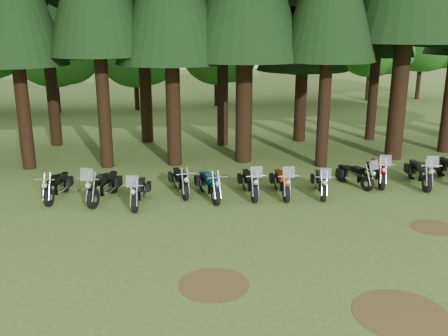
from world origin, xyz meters
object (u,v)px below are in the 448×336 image
Objects in this scene: motorcycle_9 at (378,172)px; motorcycle_5 at (250,183)px; motorcycle_6 at (282,183)px; motorcycle_0 at (57,187)px; motorcycle_10 at (420,173)px; motorcycle_1 at (103,187)px; motorcycle_7 at (321,184)px; motorcycle_2 at (139,192)px; motorcycle_3 at (181,182)px; motorcycle_4 at (209,185)px; motorcycle_8 at (355,176)px.

motorcycle_5 is at bearing -158.76° from motorcycle_9.
motorcycle_0 is at bearing 177.02° from motorcycle_6.
motorcycle_9 is at bearing 171.96° from motorcycle_10.
motorcycle_1 is 1.14× the size of motorcycle_7.
motorcycle_1 is 0.99× the size of motorcycle_10.
motorcycle_2 is 1.90m from motorcycle_3.
motorcycle_4 is at bearing -172.45° from motorcycle_7.
motorcycle_4 is at bearing 4.50° from motorcycle_0.
motorcycle_4 reaches higher than motorcycle_3.
motorcycle_2 is 0.99× the size of motorcycle_6.
motorcycle_4 is 0.96× the size of motorcycle_10.
motorcycle_10 is (9.62, -0.60, 0.04)m from motorcycle_3.
motorcycle_7 is (2.70, -0.36, -0.04)m from motorcycle_5.
motorcycle_1 is at bearing -2.68° from motorcycle_0.
motorcycle_3 is 1.06× the size of motorcycle_7.
motorcycle_3 is 1.12× the size of motorcycle_8.
motorcycle_9 is at bearing 22.81° from motorcycle_1.
motorcycle_0 is at bearing 173.61° from motorcycle_5.
motorcycle_6 reaches higher than motorcycle_8.
motorcycle_9 reaches higher than motorcycle_0.
motorcycle_7 is (6.88, -0.02, -0.03)m from motorcycle_2.
motorcycle_8 is at bearing -9.58° from motorcycle_3.
motorcycle_6 is at bearing 11.83° from motorcycle_2.
motorcycle_8 is (1.71, 0.79, -0.01)m from motorcycle_7.
motorcycle_8 is (11.59, -0.39, -0.03)m from motorcycle_0.
motorcycle_0 is 0.97× the size of motorcycle_6.
motorcycle_6 is 4.35m from motorcycle_9.
motorcycle_3 reaches higher than motorcycle_0.
motorcycle_5 is (4.18, 0.34, 0.01)m from motorcycle_2.
motorcycle_2 is at bearing -8.21° from motorcycle_0.
motorcycle_4 is 1.15× the size of motorcycle_8.
motorcycle_6 is at bearing 17.11° from motorcycle_1.
motorcycle_2 is 8.62m from motorcycle_8.
motorcycle_6 reaches higher than motorcycle_3.
motorcycle_1 reaches higher than motorcycle_9.
motorcycle_0 is 0.94× the size of motorcycle_9.
motorcycle_3 is at bearing 28.34° from motorcycle_1.
motorcycle_3 is at bearing 171.02° from motorcycle_6.
motorcycle_7 reaches higher than motorcycle_3.
motorcycle_5 is at bearing 164.22° from motorcycle_8.
motorcycle_4 is 1.10× the size of motorcycle_7.
motorcycle_10 is (2.64, -0.34, 0.07)m from motorcycle_8.
motorcycle_10 reaches higher than motorcycle_4.
motorcycle_3 is 9.64m from motorcycle_10.
motorcycle_7 is 4.37m from motorcycle_10.
motorcycle_1 reaches higher than motorcycle_8.
motorcycle_1 is 1.03× the size of motorcycle_9.
motorcycle_1 is at bearing 179.53° from motorcycle_3.
motorcycle_3 is at bearing -172.94° from motorcycle_10.
motorcycle_6 is 1.50m from motorcycle_7.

